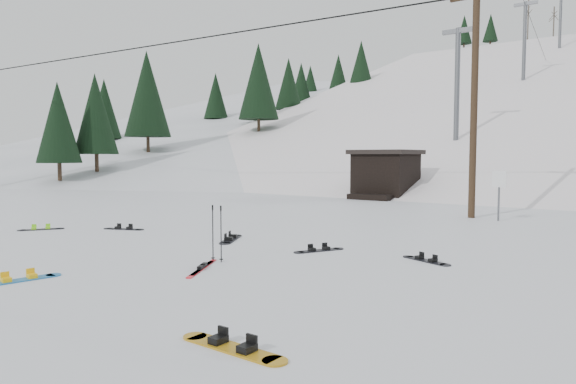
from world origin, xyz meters
The scene contains 19 objects.
ground centered at (0.00, 0.00, 0.00)m, with size 200.00×200.00×0.00m, color silver.
ski_slope centered at (0.00, 55.00, -12.00)m, with size 60.00×75.00×45.00m, color white.
ridge_left centered at (-36.00, 48.00, -11.00)m, with size 34.00×85.00×38.00m, color silver.
treeline_left centered at (-34.00, 40.00, 0.00)m, with size 20.00×64.00×10.00m, color black, non-canonical shape.
utility_pole centered at (2.00, 14.00, 4.68)m, with size 2.00×0.26×9.00m.
trail_sign centered at (3.10, 13.58, 1.27)m, with size 0.50×0.09×1.85m.
lift_hut centered at (-5.00, 20.94, 1.36)m, with size 3.40×4.10×2.75m.
lift_tower_near centered at (-4.00, 30.00, 7.86)m, with size 2.20×0.36×8.00m.
lift_tower_mid centered at (-4.00, 50.00, 14.36)m, with size 2.20×0.36×8.00m.
lift_tower_far centered at (-4.00, 70.00, 20.86)m, with size 2.20×0.36×8.00m.
hero_snowboard centered at (-1.84, -1.40, 0.03)m, with size 0.51×1.52×0.11m.
hero_skis centered at (0.19, 1.43, 0.03)m, with size 0.96×1.64×0.09m.
ski_poles centered at (-0.10, 2.18, 0.65)m, with size 0.35×0.09×1.28m.
board_scatter_a centered at (-6.12, 4.03, 0.03)m, with size 1.32×0.72×0.10m.
board_scatter_b centered at (-1.89, 4.57, 0.03)m, with size 0.98×1.52×0.12m.
board_scatter_c centered at (-8.23, 2.39, 0.03)m, with size 0.87×1.22×0.10m.
board_scatter_d centered at (3.71, 5.02, 0.02)m, with size 1.27×0.64×0.09m.
board_scatter_e centered at (3.81, -1.54, 0.03)m, with size 1.65×0.32×0.12m.
board_scatter_f centered at (1.07, 4.63, 0.03)m, with size 0.78×1.29×0.10m.
Camera 1 is at (8.04, -6.10, 2.38)m, focal length 32.00 mm.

